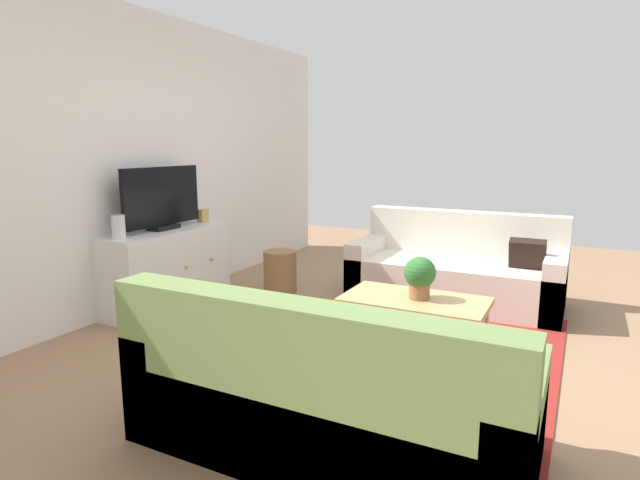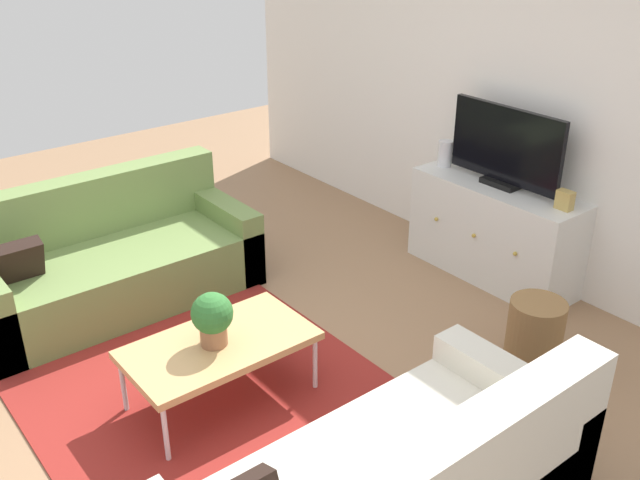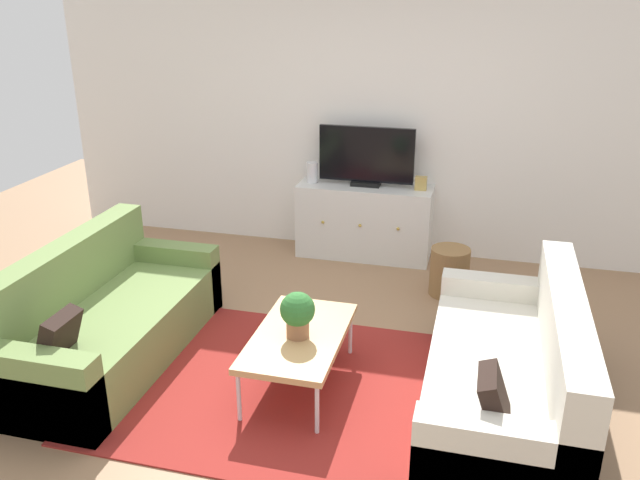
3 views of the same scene
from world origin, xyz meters
The scene contains 11 objects.
ground_plane centered at (0.00, 0.00, 0.00)m, with size 10.00×10.00×0.00m, color #997251.
wall_back centered at (0.00, 2.55, 1.35)m, with size 6.40×0.12×2.70m, color white.
area_rug centered at (0.00, -0.15, 0.01)m, with size 2.50×1.90×0.01m, color maroon.
couch_left_side centered at (-1.44, -0.10, 0.28)m, with size 0.88×1.93×0.85m.
coffee_table centered at (0.05, -0.10, 0.37)m, with size 0.58×1.04×0.40m.
potted_plant centered at (0.05, -0.13, 0.57)m, with size 0.23×0.23×0.31m.
tv_console centered at (0.04, 2.27, 0.36)m, with size 1.31×0.47×0.73m.
flat_screen_tv centered at (0.04, 2.29, 1.01)m, with size 0.92×0.16×0.57m.
glass_vase centered at (-0.50, 2.27, 0.83)m, with size 0.11×0.11×0.20m, color silver.
mantel_clock centered at (0.57, 2.27, 0.79)m, with size 0.11×0.07×0.13m, color tan.
wicker_basket centered at (0.93, 1.59, 0.21)m, with size 0.34×0.34×0.43m, color olive.
Camera 2 is at (2.97, -1.71, 2.62)m, focal length 40.07 mm.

